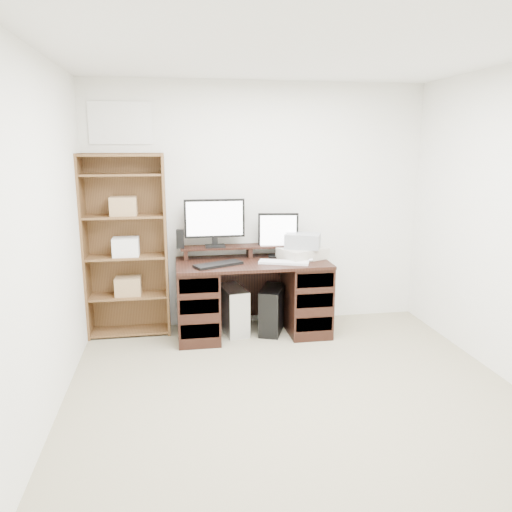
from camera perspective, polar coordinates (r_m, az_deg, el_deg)
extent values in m
cube|color=gray|center=(3.73, 5.76, -17.83)|extent=(3.50, 4.00, 0.02)
cube|color=white|center=(3.28, 6.81, 23.63)|extent=(3.50, 4.00, 0.02)
cube|color=white|center=(5.22, 0.29, 5.71)|extent=(3.50, 0.02, 2.50)
cube|color=white|center=(3.28, -24.85, 0.40)|extent=(0.02, 4.00, 2.50)
cube|color=white|center=(5.12, -15.24, 14.45)|extent=(0.60, 0.01, 0.40)
cube|color=black|center=(4.92, -0.38, -0.80)|extent=(1.50, 0.70, 0.03)
cube|color=black|center=(4.97, -6.67, -5.25)|extent=(0.40, 0.66, 0.72)
cube|color=black|center=(5.14, 5.71, -4.64)|extent=(0.40, 0.66, 0.72)
cube|color=black|center=(5.33, -0.95, -3.48)|extent=(1.48, 0.02, 0.65)
cube|color=black|center=(4.72, -6.41, -8.53)|extent=(0.36, 0.01, 0.14)
cube|color=black|center=(4.64, -6.49, -5.76)|extent=(0.36, 0.01, 0.14)
cube|color=black|center=(4.59, -6.55, -3.39)|extent=(0.36, 0.01, 0.14)
cube|color=black|center=(4.90, 6.66, -7.76)|extent=(0.36, 0.01, 0.14)
cube|color=black|center=(4.82, 6.74, -5.08)|extent=(0.36, 0.01, 0.14)
cube|color=black|center=(4.76, 6.80, -2.79)|extent=(0.36, 0.01, 0.14)
cube|color=black|center=(5.07, -8.06, 0.21)|extent=(0.04, 0.20, 0.10)
cube|color=black|center=(5.12, -0.77, 0.47)|extent=(0.04, 0.20, 0.10)
cube|color=black|center=(5.26, 6.25, 0.71)|extent=(0.04, 0.20, 0.10)
cube|color=black|center=(5.11, -0.78, 1.13)|extent=(1.40, 0.22, 0.02)
cube|color=black|center=(5.04, -4.69, 1.15)|extent=(0.20, 0.15, 0.02)
cube|color=black|center=(5.05, -4.72, 1.91)|extent=(0.05, 0.03, 0.11)
cube|color=black|center=(5.02, -4.76, 4.31)|extent=(0.60, 0.04, 0.38)
cube|color=white|center=(5.00, -4.74, 4.28)|extent=(0.56, 0.00, 0.34)
cube|color=black|center=(5.13, 2.53, 0.00)|extent=(0.21, 0.18, 0.02)
cube|color=black|center=(5.14, 2.52, 0.74)|extent=(0.06, 0.04, 0.11)
cube|color=black|center=(5.10, 2.55, 2.93)|extent=(0.41, 0.10, 0.36)
cube|color=white|center=(5.08, 2.56, 2.89)|extent=(0.36, 0.06, 0.31)
cube|color=black|center=(5.01, -8.66, 1.95)|extent=(0.08, 0.08, 0.19)
cube|color=black|center=(4.75, -4.33, -0.98)|extent=(0.49, 0.34, 0.03)
cube|color=silver|center=(4.85, 3.20, -0.73)|extent=(0.50, 0.30, 0.02)
ellipsoid|color=white|center=(4.94, 6.06, -0.44)|extent=(0.09, 0.07, 0.04)
cube|color=#B6AF9E|center=(5.06, 5.34, 0.32)|extent=(0.53, 0.48, 0.11)
cube|color=gray|center=(5.04, 5.37, 1.75)|extent=(0.41, 0.35, 0.15)
cube|color=silver|center=(5.11, -2.63, -6.16)|extent=(0.29, 0.50, 0.47)
cube|color=black|center=(5.12, 1.85, -6.14)|extent=(0.35, 0.50, 0.46)
cube|color=#19FF33|center=(4.88, 1.39, -5.88)|extent=(0.01, 0.01, 0.01)
cube|color=brown|center=(5.10, -18.98, 0.87)|extent=(0.02, 0.30, 1.80)
cube|color=brown|center=(5.03, -10.25, 1.20)|extent=(0.02, 0.30, 1.80)
cube|color=brown|center=(5.19, -14.51, 1.34)|extent=(0.80, 0.01, 1.80)
cube|color=brown|center=(5.29, -14.12, -8.25)|extent=(0.75, 0.28, 0.02)
cube|color=brown|center=(5.17, -14.34, -4.41)|extent=(0.75, 0.28, 0.02)
cube|color=brown|center=(5.07, -14.58, -0.08)|extent=(0.75, 0.28, 0.02)
cube|color=brown|center=(5.00, -14.84, 4.40)|extent=(0.75, 0.28, 0.02)
cube|color=brown|center=(4.96, -15.10, 8.98)|extent=(0.75, 0.28, 0.02)
cube|color=brown|center=(4.95, -15.22, 11.05)|extent=(0.75, 0.28, 0.02)
cube|color=#A07F54|center=(5.14, -14.40, -3.34)|extent=(0.25, 0.20, 0.18)
cube|color=white|center=(5.05, -14.65, 1.03)|extent=(0.25, 0.20, 0.18)
cube|color=#A07F54|center=(4.99, -14.90, 5.54)|extent=(0.25, 0.20, 0.18)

